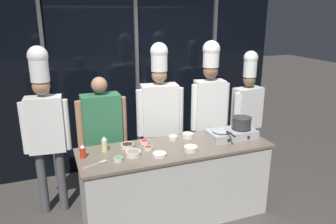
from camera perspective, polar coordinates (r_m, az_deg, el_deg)
The scene contains 23 objects.
ground_plane at distance 4.27m, azimuth 1.25°, elevation -17.52°, with size 24.00×24.00×0.00m, color #47423D.
window_wall_back at distance 5.16m, azimuth -5.46°, elevation 5.06°, with size 4.66×0.09×2.70m.
demo_counter at distance 4.02m, azimuth 1.30°, elevation -12.10°, with size 2.24×0.74×0.92m.
portable_stove at distance 4.14m, azimuth 10.99°, elevation -3.72°, with size 0.60×0.33×0.11m.
frying_pan at distance 4.04m, azimuth 9.43°, elevation -2.99°, with size 0.24×0.41×0.05m.
stock_pot at distance 4.16m, azimuth 12.71°, elevation -1.78°, with size 0.26×0.23×0.14m.
squeeze_bottle_chili at distance 3.63m, azimuth -14.63°, elevation -6.68°, with size 0.06×0.06×0.15m.
squeeze_bottle_oil at distance 3.73m, azimuth -11.02°, elevation -5.54°, with size 0.06×0.06×0.18m.
prep_bowl_scallions at distance 3.50m, azimuth -8.67°, elevation -8.11°, with size 0.10×0.10×0.04m.
prep_bowl_mushrooms at distance 3.60m, azimuth -6.09°, elevation -7.12°, with size 0.17×0.17×0.06m.
prep_bowl_onion at distance 3.71m, azimuth 3.97°, elevation -6.30°, with size 0.16×0.16×0.05m.
prep_bowl_chili_flakes at distance 3.73m, azimuth -3.45°, elevation -6.25°, with size 0.10×0.10×0.04m.
prep_bowl_chicken at distance 4.08m, azimuth 3.47°, elevation -4.03°, with size 0.14×0.14×0.06m.
prep_bowl_garlic at distance 3.57m, azimuth -1.48°, elevation -7.38°, with size 0.15×0.15×0.04m.
prep_bowl_soy_glaze at distance 3.82m, azimuth -7.07°, elevation -5.76°, with size 0.15×0.15×0.05m.
prep_bowl_bean_sprouts at distance 4.00m, azimuth 0.87°, elevation -4.46°, with size 0.11×0.11×0.05m.
prep_bowl_bell_pepper at distance 3.92m, azimuth -4.11°, elevation -5.14°, with size 0.11×0.11×0.04m.
serving_spoon_slotted at distance 3.50m, azimuth -11.72°, elevation -8.61°, with size 0.27×0.13×0.02m.
chef_head at distance 4.07m, azimuth -20.62°, elevation -1.34°, with size 0.54×0.25×2.07m.
person_guest at distance 4.17m, azimuth -11.41°, elevation -3.06°, with size 0.62×0.25×1.68m.
chef_sous at distance 4.35m, azimuth -1.47°, elevation 0.40°, with size 0.63×0.31×2.05m.
chef_line at distance 4.50m, azimuth 7.22°, elevation 1.73°, with size 0.53×0.26×2.07m.
chef_pastry at distance 4.95m, azimuth 13.65°, elevation 0.87°, with size 0.55×0.28×1.90m.
Camera 1 is at (-1.33, -3.24, 2.43)m, focal length 35.00 mm.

